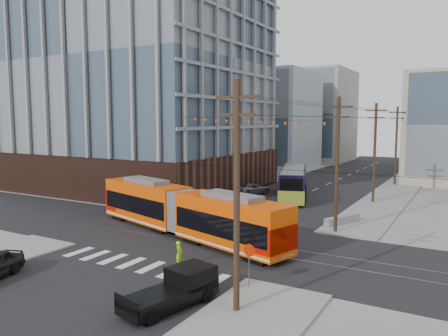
# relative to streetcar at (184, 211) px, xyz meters

# --- Properties ---
(ground) EXTENTS (160.00, 160.00, 0.00)m
(ground) POSITION_rel_streetcar_xyz_m (1.74, -4.31, -1.95)
(ground) COLOR slate
(office_building) EXTENTS (30.00, 25.00, 28.60)m
(office_building) POSITION_rel_streetcar_xyz_m (-20.26, 18.69, 12.35)
(office_building) COLOR #381E16
(office_building) RESTS_ON ground
(bg_bldg_nw_near) EXTENTS (18.00, 16.00, 18.00)m
(bg_bldg_nw_near) POSITION_rel_streetcar_xyz_m (-15.26, 47.69, 7.05)
(bg_bldg_nw_near) COLOR #8C99A5
(bg_bldg_nw_near) RESTS_ON ground
(bg_bldg_nw_far) EXTENTS (16.00, 18.00, 20.00)m
(bg_bldg_nw_far) POSITION_rel_streetcar_xyz_m (-12.26, 67.69, 8.05)
(bg_bldg_nw_far) COLOR gray
(bg_bldg_nw_far) RESTS_ON ground
(utility_pole_near) EXTENTS (0.30, 0.30, 11.00)m
(utility_pole_near) POSITION_rel_streetcar_xyz_m (10.24, -10.31, 3.55)
(utility_pole_near) COLOR black
(utility_pole_near) RESTS_ON ground
(utility_pole_far) EXTENTS (0.30, 0.30, 11.00)m
(utility_pole_far) POSITION_rel_streetcar_xyz_m (10.24, 51.69, 3.55)
(utility_pole_far) COLOR black
(utility_pole_far) RESTS_ON ground
(streetcar) EXTENTS (20.15, 8.51, 3.89)m
(streetcar) POSITION_rel_streetcar_xyz_m (0.00, 0.00, 0.00)
(streetcar) COLOR #DA4401
(streetcar) RESTS_ON ground
(city_bus) EXTENTS (6.80, 13.10, 3.65)m
(city_bus) POSITION_rel_streetcar_xyz_m (1.39, 20.36, -0.12)
(city_bus) COLOR black
(city_bus) RESTS_ON ground
(pickup_truck) EXTENTS (2.94, 5.37, 1.73)m
(pickup_truck) POSITION_rel_streetcar_xyz_m (7.13, -11.44, -1.08)
(pickup_truck) COLOR black
(pickup_truck) RESTS_ON ground
(parked_car_silver) EXTENTS (3.21, 4.88, 1.52)m
(parked_car_silver) POSITION_rel_streetcar_xyz_m (-3.80, 10.09, -1.19)
(parked_car_silver) COLOR #A9AAAC
(parked_car_silver) RESTS_ON ground
(parked_car_white) EXTENTS (2.46, 4.48, 1.23)m
(parked_car_white) POSITION_rel_streetcar_xyz_m (-4.34, 12.81, -1.33)
(parked_car_white) COLOR #B8AFAE
(parked_car_white) RESTS_ON ground
(parked_car_grey) EXTENTS (3.95, 5.35, 1.35)m
(parked_car_grey) POSITION_rel_streetcar_xyz_m (-3.94, 20.25, -1.27)
(parked_car_grey) COLOR slate
(parked_car_grey) RESTS_ON ground
(pedestrian) EXTENTS (0.51, 0.66, 1.59)m
(pedestrian) POSITION_rel_streetcar_xyz_m (3.93, -6.18, -1.15)
(pedestrian) COLOR #86E210
(pedestrian) RESTS_ON ground
(stop_sign) EXTENTS (0.80, 0.80, 2.40)m
(stop_sign) POSITION_rel_streetcar_xyz_m (9.50, -7.51, -0.75)
(stop_sign) COLOR #BB1C00
(stop_sign) RESTS_ON ground
(jersey_barrier) EXTENTS (2.52, 4.16, 0.83)m
(jersey_barrier) POSITION_rel_streetcar_xyz_m (10.04, 9.59, -1.53)
(jersey_barrier) COLOR slate
(jersey_barrier) RESTS_ON ground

